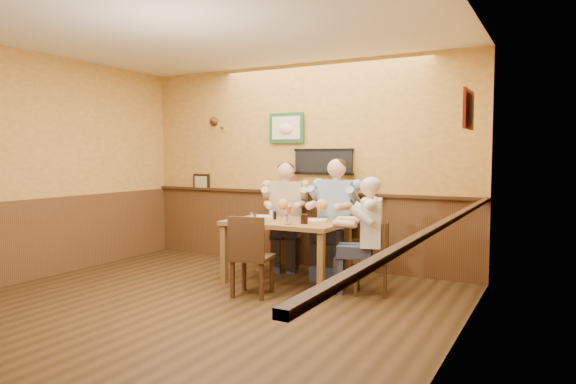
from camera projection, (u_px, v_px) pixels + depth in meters
The scene contains 17 objects.
room at pixel (205, 140), 5.03m from camera, with size 5.02×5.03×2.81m.
dining_table at pixel (286, 228), 6.18m from camera, with size 1.40×0.90×0.75m.
chair_back_left at pixel (286, 234), 7.05m from camera, with size 0.42×0.42×0.91m, color #3D2613, non-canonical shape.
chair_back_right at pixel (337, 239), 6.57m from camera, with size 0.43×0.43×0.94m, color #3D2613, non-canonical shape.
chair_right_end at pixel (371, 257), 5.66m from camera, with size 0.38×0.38×0.81m, color #3D2613, non-canonical shape.
chair_near_side at pixel (252, 255), 5.60m from camera, with size 0.41×0.41×0.89m, color #3D2613, non-canonical shape.
diner_tan_shirt at pixel (286, 220), 7.03m from camera, with size 0.60×0.60×1.30m, color #C9B08A, non-canonical shape.
diner_blue_polo at pixel (337, 223), 6.56m from camera, with size 0.62×0.62×1.34m, color #7D9BBC, non-canonical shape.
diner_white_elder at pixel (371, 242), 5.65m from camera, with size 0.54×0.54×1.16m, color silver, non-canonical shape.
water_glass_left at pixel (253, 217), 6.09m from camera, with size 0.07×0.07×0.11m, color white.
water_glass_mid at pixel (288, 219), 5.84m from camera, with size 0.08×0.08×0.12m, color white.
cola_tumbler at pixel (304, 219), 5.88m from camera, with size 0.08×0.08×0.11m, color black.
hot_sauce_bottle at pixel (289, 213), 6.07m from camera, with size 0.05×0.05×0.20m, color red.
salt_shaker at pixel (271, 215), 6.37m from camera, with size 0.04×0.04×0.10m, color white.
pepper_shaker at pixel (275, 215), 6.30m from camera, with size 0.04×0.04×0.10m, color black.
plate_far_left at pixel (265, 216), 6.56m from camera, with size 0.22×0.22×0.01m, color silver.
plate_far_right at pixel (318, 220), 6.18m from camera, with size 0.23×0.23×0.02m, color white.
Camera 1 is at (3.24, -3.89, 1.52)m, focal length 32.00 mm.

